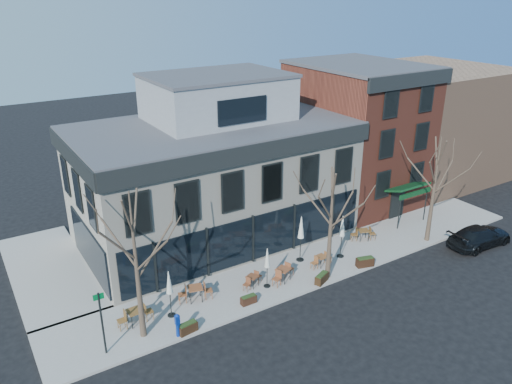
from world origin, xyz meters
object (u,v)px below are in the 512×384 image
parked_sedan (480,236)px  cafe_set_0 (135,315)px  call_box (178,324)px  umbrella_0 (169,285)px

parked_sedan → cafe_set_0: 23.42m
call_box → umbrella_0: bearing=77.5°
parked_sedan → umbrella_0: bearing=82.7°
umbrella_0 → cafe_set_0: bearing=169.5°
call_box → cafe_set_0: 2.56m
call_box → cafe_set_0: bearing=125.1°
call_box → cafe_set_0: (-1.47, 2.09, -0.18)m
cafe_set_0 → parked_sedan: bearing=-10.1°
call_box → cafe_set_0: call_box is taller
parked_sedan → cafe_set_0: (-23.06, 4.09, -0.05)m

